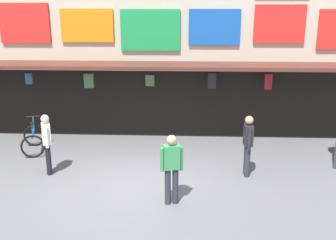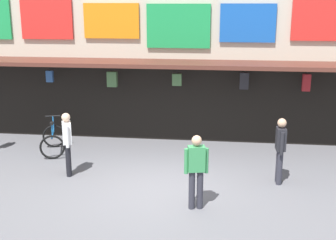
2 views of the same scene
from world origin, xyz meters
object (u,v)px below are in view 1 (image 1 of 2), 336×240
at_px(bicycle_parked, 34,140).
at_px(pedestrian_in_blue, 47,141).
at_px(pedestrian_in_white, 248,142).
at_px(pedestrian_in_purple, 171,164).

xyz_separation_m(bicycle_parked, pedestrian_in_blue, (1.04, -1.66, 0.55)).
bearing_deg(pedestrian_in_blue, bicycle_parked, 122.23).
relative_size(pedestrian_in_white, pedestrian_in_purple, 1.00).
height_order(pedestrian_in_white, pedestrian_in_blue, same).
distance_m(bicycle_parked, pedestrian_in_purple, 5.52).
relative_size(pedestrian_in_white, pedestrian_in_blue, 1.00).
height_order(bicycle_parked, pedestrian_in_blue, pedestrian_in_blue).
xyz_separation_m(pedestrian_in_white, pedestrian_in_purple, (-1.98, -1.65, 0.04)).
relative_size(bicycle_parked, pedestrian_in_purple, 0.79).
height_order(bicycle_parked, pedestrian_in_purple, pedestrian_in_purple).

